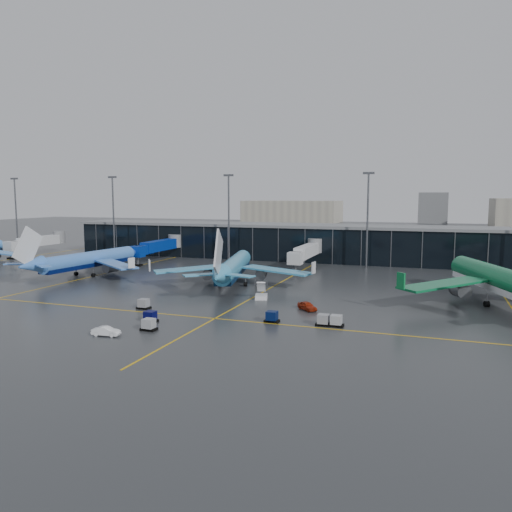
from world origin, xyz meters
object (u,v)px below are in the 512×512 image
(service_van_red, at_px, (307,306))
(airliner_arkefly, at_px, (90,250))
(baggage_carts, at_px, (227,317))
(service_van_white, at_px, (106,331))
(airliner_aer_lingus, at_px, (501,265))
(airliner_klm_near, at_px, (234,256))
(mobile_airstair, at_px, (261,295))

(service_van_red, bearing_deg, airliner_arkefly, 115.54)
(service_van_red, bearing_deg, baggage_carts, -174.89)
(service_van_white, bearing_deg, service_van_red, -50.59)
(airliner_aer_lingus, distance_m, baggage_carts, 49.72)
(airliner_klm_near, bearing_deg, airliner_arkefly, 165.94)
(airliner_aer_lingus, xyz_separation_m, baggage_carts, (-40.44, -28.23, -6.29))
(service_van_red, relative_size, service_van_white, 1.07)
(airliner_arkefly, height_order, airliner_aer_lingus, airliner_aer_lingus)
(airliner_arkefly, distance_m, service_van_red, 62.19)
(airliner_aer_lingus, height_order, service_van_white, airliner_aer_lingus)
(mobile_airstair, relative_size, service_van_white, 0.94)
(airliner_klm_near, height_order, airliner_aer_lingus, airliner_aer_lingus)
(airliner_klm_near, distance_m, mobile_airstair, 17.35)
(mobile_airstair, bearing_deg, airliner_arkefly, 148.90)
(airliner_arkefly, height_order, service_van_white, airliner_arkefly)
(airliner_klm_near, bearing_deg, service_van_white, -105.35)
(mobile_airstair, xyz_separation_m, service_van_red, (10.39, -6.26, -0.05))
(baggage_carts, bearing_deg, airliner_arkefly, 147.89)
(airliner_klm_near, height_order, baggage_carts, airliner_klm_near)
(airliner_arkefly, height_order, baggage_carts, airliner_arkefly)
(service_van_red, distance_m, service_van_white, 33.18)
(mobile_airstair, bearing_deg, service_van_red, -47.53)
(airliner_aer_lingus, bearing_deg, service_van_white, -162.24)
(airliner_arkefly, xyz_separation_m, service_van_red, (58.99, -18.96, -5.38))
(baggage_carts, bearing_deg, airliner_klm_near, 110.52)
(airliner_aer_lingus, height_order, service_van_red, airliner_aer_lingus)
(airliner_arkefly, relative_size, service_van_red, 9.40)
(airliner_aer_lingus, bearing_deg, airliner_arkefly, 158.52)
(baggage_carts, distance_m, mobile_airstair, 18.36)
(baggage_carts, height_order, mobile_airstair, mobile_airstair)
(airliner_arkefly, distance_m, baggage_carts, 58.64)
(airliner_klm_near, height_order, service_van_red, airliner_klm_near)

